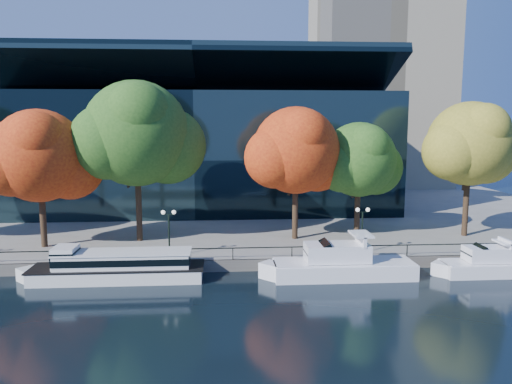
{
  "coord_description": "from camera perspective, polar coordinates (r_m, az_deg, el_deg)",
  "views": [
    {
      "loc": [
        -0.92,
        -37.49,
        12.51
      ],
      "look_at": [
        2.29,
        8.0,
        6.01
      ],
      "focal_mm": 35.0,
      "sensor_mm": 36.0,
      "label": 1
    }
  ],
  "objects": [
    {
      "name": "lamp_1",
      "position": [
        43.08,
        -9.94,
        -3.43
      ],
      "size": [
        1.26,
        0.36,
        4.03
      ],
      "color": "black",
      "rests_on": "promenade"
    },
    {
      "name": "cruiser_far",
      "position": [
        45.3,
        24.97,
        -7.44
      ],
      "size": [
        9.21,
        2.55,
        3.01
      ],
      "color": "white",
      "rests_on": "ground"
    },
    {
      "name": "tree_2",
      "position": [
        48.58,
        -13.28,
        6.27
      ],
      "size": [
        12.48,
        10.24,
        15.34
      ],
      "color": "black",
      "rests_on": "promenade"
    },
    {
      "name": "tour_boat",
      "position": [
        41.38,
        -16.0,
        -8.09
      ],
      "size": [
        14.76,
        3.29,
        2.8
      ],
      "color": "silver",
      "rests_on": "ground"
    },
    {
      "name": "tree_4",
      "position": [
        51.32,
        11.84,
        3.46
      ],
      "size": [
        9.38,
        7.69,
        11.42
      ],
      "color": "black",
      "rests_on": "promenade"
    },
    {
      "name": "convention_building",
      "position": [
        69.46,
        -6.59,
        4.75
      ],
      "size": [
        50.0,
        24.57,
        21.43
      ],
      "color": "black",
      "rests_on": "ground"
    },
    {
      "name": "railing",
      "position": [
        42.1,
        -2.67,
        -6.44
      ],
      "size": [
        88.2,
        0.08,
        0.99
      ],
      "color": "black",
      "rests_on": "promenade"
    },
    {
      "name": "tree_1",
      "position": [
        48.99,
        -23.36,
        3.62
      ],
      "size": [
        10.5,
        8.61,
        12.61
      ],
      "color": "black",
      "rests_on": "promenade"
    },
    {
      "name": "cruiser_near",
      "position": [
        41.0,
        9.3,
        -8.12
      ],
      "size": [
        12.51,
        3.22,
        3.63
      ],
      "color": "white",
      "rests_on": "ground"
    },
    {
      "name": "promenade",
      "position": [
        74.84,
        -3.27,
        -1.14
      ],
      "size": [
        90.0,
        67.08,
        1.0
      ],
      "color": "slate",
      "rests_on": "ground"
    },
    {
      "name": "tree_3",
      "position": [
        48.39,
        4.78,
        4.55
      ],
      "size": [
        10.51,
        8.62,
        12.91
      ],
      "color": "black",
      "rests_on": "promenade"
    },
    {
      "name": "office_tower",
      "position": [
        99.05,
        13.88,
        19.84
      ],
      "size": [
        22.5,
        22.5,
        65.9
      ],
      "color": "tan",
      "rests_on": "ground"
    },
    {
      "name": "tree_5",
      "position": [
        53.86,
        23.4,
        4.89
      ],
      "size": [
        10.41,
        8.54,
        13.45
      ],
      "color": "black",
      "rests_on": "promenade"
    },
    {
      "name": "ground",
      "position": [
        39.53,
        -2.53,
        -10.34
      ],
      "size": [
        160.0,
        160.0,
        0.0
      ],
      "primitive_type": "plane",
      "color": "black",
      "rests_on": "ground"
    },
    {
      "name": "lamp_2",
      "position": [
        44.57,
        12.08,
        -3.1
      ],
      "size": [
        1.26,
        0.36,
        4.03
      ],
      "color": "black",
      "rests_on": "promenade"
    }
  ]
}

